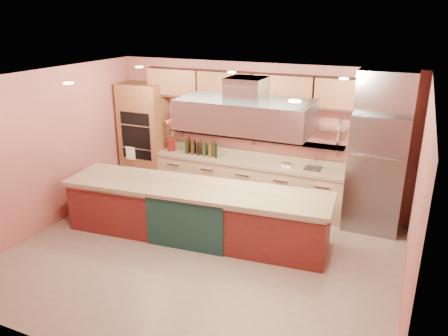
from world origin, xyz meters
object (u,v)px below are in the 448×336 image
at_px(island, 196,212).
at_px(green_canister, 240,115).
at_px(copper_kettle, 199,111).
at_px(kitchen_scale, 287,164).
at_px(refrigerator, 376,173).
at_px(flower_vase, 171,144).

bearing_deg(island, green_canister, 82.28).
bearing_deg(copper_kettle, kitchen_scale, -6.36).
height_order(kitchen_scale, copper_kettle, copper_kettle).
relative_size(refrigerator, flower_vase, 7.26).
xyz_separation_m(flower_vase, copper_kettle, (0.55, 0.22, 0.71)).
relative_size(flower_vase, copper_kettle, 1.72).
bearing_deg(green_canister, refrigerator, -4.96).
relative_size(refrigerator, island, 0.47).
height_order(island, flower_vase, flower_vase).
relative_size(refrigerator, kitchen_scale, 12.12).
xyz_separation_m(flower_vase, green_canister, (1.48, 0.22, 0.72)).
xyz_separation_m(refrigerator, kitchen_scale, (-1.60, 0.01, -0.07)).
bearing_deg(copper_kettle, island, -65.13).
distance_m(flower_vase, green_canister, 1.66).
xyz_separation_m(kitchen_scale, green_canister, (-1.05, 0.22, 0.82)).
relative_size(kitchen_scale, green_canister, 1.07).
bearing_deg(flower_vase, island, -49.00).
xyz_separation_m(refrigerator, flower_vase, (-4.13, 0.01, 0.02)).
xyz_separation_m(island, flower_vase, (-1.40, 1.61, 0.61)).
bearing_deg(copper_kettle, flower_vase, -158.22).
height_order(refrigerator, kitchen_scale, refrigerator).
distance_m(island, flower_vase, 2.22).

